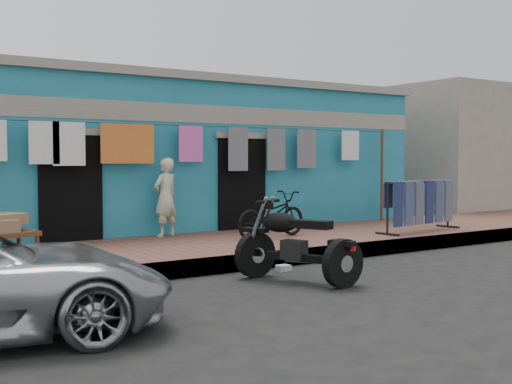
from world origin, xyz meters
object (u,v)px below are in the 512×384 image
seated_person (166,197)px  motorcycle (297,242)px  bicycle (271,209)px  jeans_rack (419,205)px

seated_person → motorcycle: size_ratio=0.80×
bicycle → motorcycle: (-1.38, -2.59, -0.21)m
seated_person → jeans_rack: size_ratio=0.66×
seated_person → jeans_rack: seated_person is taller
bicycle → jeans_rack: size_ratio=0.72×
bicycle → jeans_rack: (3.05, -0.75, 0.00)m
jeans_rack → seated_person: bearing=156.6°
bicycle → jeans_rack: bearing=-112.6°
seated_person → motorcycle: 3.84m
seated_person → motorcycle: bearing=72.1°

